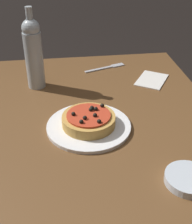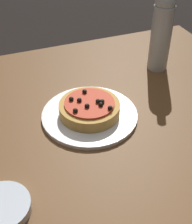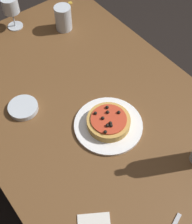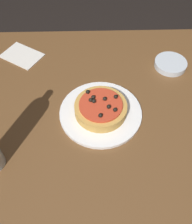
{
  "view_description": "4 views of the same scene",
  "coord_description": "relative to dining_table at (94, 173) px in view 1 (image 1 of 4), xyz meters",
  "views": [
    {
      "loc": [
        -0.71,
        0.09,
        1.35
      ],
      "look_at": [
        0.08,
        -0.02,
        0.85
      ],
      "focal_mm": 50.0,
      "sensor_mm": 36.0,
      "label": 1
    },
    {
      "loc": [
        -0.11,
        -0.67,
        1.34
      ],
      "look_at": [
        0.14,
        -0.04,
        0.8
      ],
      "focal_mm": 50.0,
      "sensor_mm": 36.0,
      "label": 2
    },
    {
      "loc": [
        0.65,
        -0.47,
        1.82
      ],
      "look_at": [
        0.1,
        -0.04,
        0.84
      ],
      "focal_mm": 50.0,
      "sensor_mm": 36.0,
      "label": 3
    },
    {
      "loc": [
        0.16,
        0.54,
        1.47
      ],
      "look_at": [
        0.15,
        0.05,
        0.83
      ],
      "focal_mm": 42.0,
      "sensor_mm": 36.0,
      "label": 4
    }
  ],
  "objects": [
    {
      "name": "paper_napkin",
      "position": [
        0.44,
        -0.31,
        0.08
      ],
      "size": [
        0.19,
        0.18,
        0.0
      ],
      "color": "silver",
      "rests_on": "dining_table"
    },
    {
      "name": "dinner_plate",
      "position": [
        0.13,
        -0.0,
        0.09
      ],
      "size": [
        0.28,
        0.28,
        0.01
      ],
      "color": "white",
      "rests_on": "dining_table"
    },
    {
      "name": "dining_table",
      "position": [
        0.0,
        0.0,
        0.0
      ],
      "size": [
        1.49,
        0.95,
        0.75
      ],
      "color": "brown",
      "rests_on": "ground_plane"
    },
    {
      "name": "wine_bottle",
      "position": [
        0.46,
        0.18,
        0.23
      ],
      "size": [
        0.07,
        0.07,
        0.32
      ],
      "color": "#B2BCC1",
      "rests_on": "dining_table"
    },
    {
      "name": "side_bowl",
      "position": [
        -0.15,
        -0.23,
        0.09
      ],
      "size": [
        0.13,
        0.13,
        0.02
      ],
      "color": "silver",
      "rests_on": "dining_table"
    },
    {
      "name": "fork",
      "position": [
        0.6,
        -0.14,
        0.09
      ],
      "size": [
        0.08,
        0.19,
        0.0
      ],
      "rotation": [
        0.0,
        0.0,
        -1.24
      ],
      "color": "#B7B7BC",
      "rests_on": "dining_table"
    },
    {
      "name": "pizza",
      "position": [
        0.13,
        -0.0,
        0.11
      ],
      "size": [
        0.18,
        0.18,
        0.05
      ],
      "color": "gold",
      "rests_on": "dinner_plate"
    }
  ]
}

